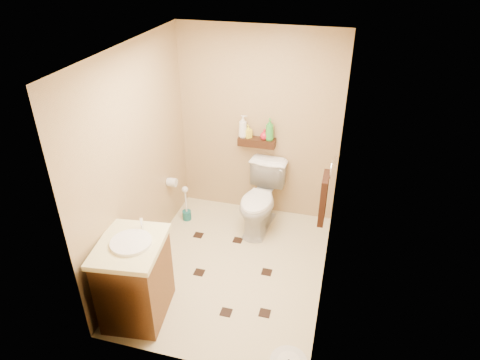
# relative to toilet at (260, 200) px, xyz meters

# --- Properties ---
(ground) EXTENTS (2.50, 2.50, 0.00)m
(ground) POSITION_rel_toilet_xyz_m (-0.14, -0.83, -0.41)
(ground) COLOR beige
(ground) RESTS_ON ground
(wall_back) EXTENTS (2.00, 0.04, 2.40)m
(wall_back) POSITION_rel_toilet_xyz_m (-0.14, 0.42, 0.79)
(wall_back) COLOR tan
(wall_back) RESTS_ON ground
(wall_front) EXTENTS (2.00, 0.04, 2.40)m
(wall_front) POSITION_rel_toilet_xyz_m (-0.14, -2.08, 0.79)
(wall_front) COLOR tan
(wall_front) RESTS_ON ground
(wall_left) EXTENTS (0.04, 2.50, 2.40)m
(wall_left) POSITION_rel_toilet_xyz_m (-1.14, -0.83, 0.79)
(wall_left) COLOR tan
(wall_left) RESTS_ON ground
(wall_right) EXTENTS (0.04, 2.50, 2.40)m
(wall_right) POSITION_rel_toilet_xyz_m (0.86, -0.83, 0.79)
(wall_right) COLOR tan
(wall_right) RESTS_ON ground
(ceiling) EXTENTS (2.00, 2.50, 0.02)m
(ceiling) POSITION_rel_toilet_xyz_m (-0.14, -0.83, 1.99)
(ceiling) COLOR white
(ceiling) RESTS_ON wall_back
(wall_shelf) EXTENTS (0.46, 0.14, 0.10)m
(wall_shelf) POSITION_rel_toilet_xyz_m (-0.14, 0.34, 0.61)
(wall_shelf) COLOR #351A0E
(wall_shelf) RESTS_ON wall_back
(floor_accents) EXTENTS (1.17, 1.24, 0.01)m
(floor_accents) POSITION_rel_toilet_xyz_m (-0.12, -0.89, -0.41)
(floor_accents) COLOR black
(floor_accents) RESTS_ON ground
(toilet) EXTENTS (0.53, 0.85, 0.83)m
(toilet) POSITION_rel_toilet_xyz_m (0.00, 0.00, 0.00)
(toilet) COLOR white
(toilet) RESTS_ON ground
(vanity) EXTENTS (0.65, 0.76, 0.99)m
(vanity) POSITION_rel_toilet_xyz_m (-0.83, -1.68, 0.03)
(vanity) COLOR brown
(vanity) RESTS_ON ground
(toilet_brush) EXTENTS (0.11, 0.11, 0.49)m
(toilet_brush) POSITION_rel_toilet_xyz_m (-0.96, -0.08, -0.24)
(toilet_brush) COLOR #185F61
(toilet_brush) RESTS_ON ground
(towel_ring) EXTENTS (0.12, 0.30, 0.76)m
(towel_ring) POSITION_rel_toilet_xyz_m (0.78, -0.58, 0.53)
(towel_ring) COLOR silver
(towel_ring) RESTS_ON wall_right
(toilet_paper) EXTENTS (0.12, 0.11, 0.12)m
(toilet_paper) POSITION_rel_toilet_xyz_m (-1.08, -0.18, 0.19)
(toilet_paper) COLOR silver
(toilet_paper) RESTS_ON wall_left
(bottle_a) EXTENTS (0.12, 0.12, 0.28)m
(bottle_a) POSITION_rel_toilet_xyz_m (-0.31, 0.34, 0.80)
(bottle_a) COLOR silver
(bottle_a) RESTS_ON wall_shelf
(bottle_b) EXTENTS (0.10, 0.10, 0.16)m
(bottle_b) POSITION_rel_toilet_xyz_m (-0.24, 0.34, 0.74)
(bottle_b) COLOR yellow
(bottle_b) RESTS_ON wall_shelf
(bottle_c) EXTENTS (0.14, 0.14, 0.13)m
(bottle_c) POSITION_rel_toilet_xyz_m (-0.04, 0.34, 0.72)
(bottle_c) COLOR red
(bottle_c) RESTS_ON wall_shelf
(bottle_d) EXTENTS (0.14, 0.14, 0.27)m
(bottle_d) POSITION_rel_toilet_xyz_m (0.02, 0.34, 0.79)
(bottle_d) COLOR green
(bottle_d) RESTS_ON wall_shelf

